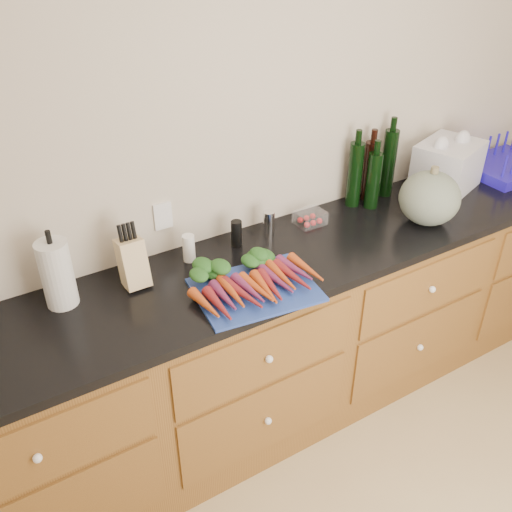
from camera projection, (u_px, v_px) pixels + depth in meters
wall_back at (278, 146)px, 2.60m from camera, size 4.10×0.05×2.60m
cabinets at (311, 329)px, 2.83m from camera, size 3.60×0.64×0.90m
countertop at (316, 248)px, 2.58m from camera, size 3.64×0.62×0.04m
cutting_board at (255, 290)px, 2.27m from camera, size 0.51×0.41×0.01m
carrots at (250, 278)px, 2.28m from camera, size 0.49×0.33×0.06m
squash at (430, 198)px, 2.67m from camera, size 0.28×0.28×0.26m
paper_towel at (57, 274)px, 2.13m from camera, size 0.12×0.12×0.27m
knife_block at (133, 263)px, 2.26m from camera, size 0.10×0.10×0.20m
grinder_salt at (189, 248)px, 2.43m from camera, size 0.05×0.05×0.12m
grinder_pepper at (237, 233)px, 2.53m from camera, size 0.05×0.05×0.12m
canister_chrome at (269, 224)px, 2.60m from camera, size 0.05×0.05×0.12m
tomato_box at (310, 218)px, 2.71m from camera, size 0.14×0.11×0.06m
bottles at (372, 172)px, 2.84m from camera, size 0.29×0.15×0.35m
grocery_bag at (447, 166)px, 2.99m from camera, size 0.40×0.36×0.25m
dish_rack at (506, 165)px, 3.20m from camera, size 0.45×0.36×0.18m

